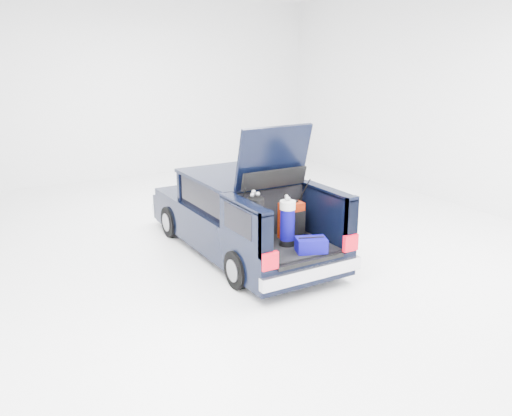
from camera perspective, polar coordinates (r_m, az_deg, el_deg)
ground at (r=10.09m, az=-1.44°, el=-4.59°), size 14.00×14.00×0.00m
car at (r=9.95m, az=-1.76°, el=-0.79°), size 1.87×4.65×2.47m
red_suitcase at (r=8.94m, az=3.76°, el=-1.33°), size 0.39×0.25×0.63m
black_golf_bag at (r=8.42m, az=-0.09°, el=-1.56°), size 0.29×0.34×0.93m
blue_golf_bag at (r=8.58m, az=3.32°, el=-1.55°), size 0.31×0.31×0.83m
blue_duffel at (r=8.42m, az=5.83°, el=-3.88°), size 0.54×0.45×0.24m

